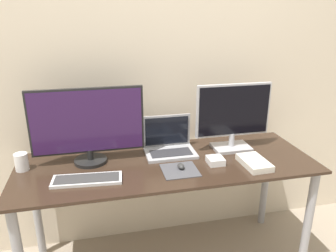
% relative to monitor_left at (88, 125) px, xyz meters
% --- Properties ---
extents(wall_back, '(7.00, 0.05, 2.50)m').
position_rel_monitor_left_xyz_m(wall_back, '(0.45, 0.28, 0.27)').
color(wall_back, beige).
rests_on(wall_back, ground_plane).
extents(desk, '(1.77, 0.64, 0.74)m').
position_rel_monitor_left_xyz_m(desk, '(0.45, -0.11, -0.35)').
color(desk, '#332319').
rests_on(desk, ground_plane).
extents(monitor_left, '(0.65, 0.19, 0.45)m').
position_rel_monitor_left_xyz_m(monitor_left, '(0.00, 0.00, 0.00)').
color(monitor_left, black).
rests_on(monitor_left, desk).
extents(monitor_right, '(0.49, 0.17, 0.43)m').
position_rel_monitor_left_xyz_m(monitor_right, '(0.90, -0.00, -0.01)').
color(monitor_right, '#B2B2B7').
rests_on(monitor_right, desk).
extents(laptop, '(0.31, 0.22, 0.23)m').
position_rel_monitor_left_xyz_m(laptop, '(0.49, 0.04, -0.18)').
color(laptop, '#ADADB2').
rests_on(laptop, desk).
extents(keyboard, '(0.38, 0.16, 0.02)m').
position_rel_monitor_left_xyz_m(keyboard, '(-0.02, -0.23, -0.23)').
color(keyboard, silver).
rests_on(keyboard, desk).
extents(mousepad, '(0.20, 0.19, 0.00)m').
position_rel_monitor_left_xyz_m(mousepad, '(0.49, -0.23, -0.23)').
color(mousepad, '#47474C').
rests_on(mousepad, desk).
extents(mouse, '(0.04, 0.06, 0.03)m').
position_rel_monitor_left_xyz_m(mouse, '(0.50, -0.21, -0.22)').
color(mouse, '#333333').
rests_on(mouse, mousepad).
extents(book, '(0.14, 0.23, 0.04)m').
position_rel_monitor_left_xyz_m(book, '(0.93, -0.26, -0.22)').
color(book, silver).
rests_on(book, desk).
extents(mug, '(0.07, 0.07, 0.10)m').
position_rel_monitor_left_xyz_m(mug, '(-0.38, -0.02, -0.18)').
color(mug, white).
rests_on(mug, desk).
extents(power_brick, '(0.09, 0.10, 0.04)m').
position_rel_monitor_left_xyz_m(power_brick, '(0.72, -0.19, -0.22)').
color(power_brick, white).
rests_on(power_brick, desk).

